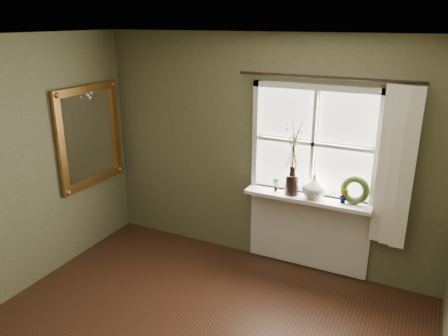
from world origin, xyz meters
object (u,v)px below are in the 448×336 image
at_px(cream_vase, 314,186).
at_px(gilt_mirror, 90,136).
at_px(dark_jug, 292,184).
at_px(wreath, 354,193).

xyz_separation_m(cream_vase, gilt_mirror, (-2.58, -0.49, 0.37)).
distance_m(cream_vase, gilt_mirror, 2.65).
bearing_deg(gilt_mirror, cream_vase, 10.86).
relative_size(dark_jug, wreath, 0.74).
relative_size(cream_vase, wreath, 0.88).
bearing_deg(wreath, dark_jug, -170.60).
height_order(dark_jug, cream_vase, cream_vase).
height_order(cream_vase, gilt_mirror, gilt_mirror).
bearing_deg(wreath, gilt_mirror, -163.97).
relative_size(dark_jug, cream_vase, 0.84).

